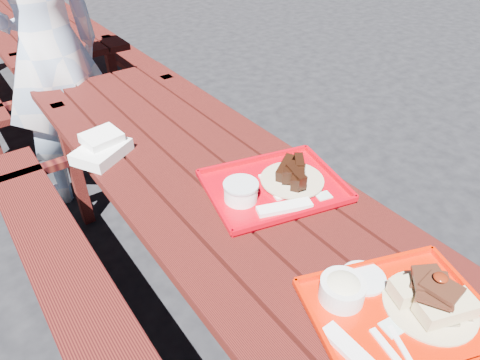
{
  "coord_description": "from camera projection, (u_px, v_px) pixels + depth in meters",
  "views": [
    {
      "loc": [
        -0.7,
        -1.11,
        1.68
      ],
      "look_at": [
        0.0,
        -0.15,
        0.82
      ],
      "focal_mm": 32.0,
      "sensor_mm": 36.0,
      "label": 1
    }
  ],
  "objects": [
    {
      "name": "near_tray",
      "position": [
        396.0,
        302.0,
        1.09
      ],
      "size": [
        0.54,
        0.48,
        0.14
      ],
      "color": "red",
      "rests_on": "picnic_table_near"
    },
    {
      "name": "far_tray",
      "position": [
        273.0,
        186.0,
        1.51
      ],
      "size": [
        0.54,
        0.47,
        0.08
      ],
      "color": "#B2000D",
      "rests_on": "picnic_table_near"
    },
    {
      "name": "picnic_table_near",
      "position": [
        218.0,
        215.0,
        1.71
      ],
      "size": [
        1.41,
        2.4,
        0.75
      ],
      "color": "#46130D",
      "rests_on": "ground"
    },
    {
      "name": "ground",
      "position": [
        222.0,
        304.0,
        2.04
      ],
      "size": [
        60.0,
        60.0,
        0.0
      ],
      "primitive_type": "plane",
      "color": "black",
      "rests_on": "ground"
    },
    {
      "name": "picnic_table_far",
      "position": [
        32.0,
        36.0,
        3.55
      ],
      "size": [
        1.41,
        2.4,
        0.75
      ],
      "color": "#46130D",
      "rests_on": "ground"
    },
    {
      "name": "white_cloth",
      "position": [
        102.0,
        148.0,
        1.7
      ],
      "size": [
        0.26,
        0.24,
        0.09
      ],
      "color": "white",
      "rests_on": "picnic_table_near"
    },
    {
      "name": "person",
      "position": [
        49.0,
        51.0,
        2.27
      ],
      "size": [
        0.74,
        0.57,
        1.8
      ],
      "primitive_type": "imported",
      "rotation": [
        0.0,
        0.0,
        3.37
      ],
      "color": "#A7C0E3",
      "rests_on": "ground"
    }
  ]
}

